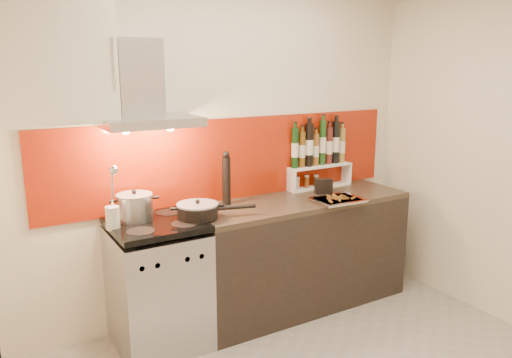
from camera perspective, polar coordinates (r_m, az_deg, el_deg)
back_wall at (r=3.88m, az=-3.39°, el=3.44°), size 3.40×0.02×2.60m
backsplash at (r=3.91m, az=-2.64°, el=2.32°), size 3.00×0.02×0.64m
range_stove at (r=3.60m, az=-11.07°, el=-11.90°), size 0.60×0.60×0.91m
counter at (r=4.11m, az=4.98°, el=-8.33°), size 1.80×0.60×0.90m
range_hood at (r=3.42m, az=-12.84°, el=9.32°), size 0.62×0.50×0.61m
upper_cabinet at (r=3.27m, az=-22.36°, el=12.18°), size 0.70×0.35×0.72m
stock_pot at (r=3.48m, az=-13.68°, el=-3.10°), size 0.24×0.24×0.21m
saute_pan at (r=3.46m, az=-6.57°, el=-3.59°), size 0.55×0.29×0.13m
utensil_jar at (r=3.33m, az=-16.06°, el=-3.46°), size 0.09×0.14×0.43m
pepper_mill at (r=3.76m, az=-3.41°, el=0.01°), size 0.06×0.06×0.41m
step_shelf at (r=4.31m, az=7.18°, el=2.75°), size 0.61×0.17×0.58m
caddy_box at (r=4.15m, az=7.72°, el=-0.84°), size 0.16×0.11×0.12m
baking_tray at (r=3.93m, az=9.28°, el=-2.33°), size 0.40×0.32×0.03m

